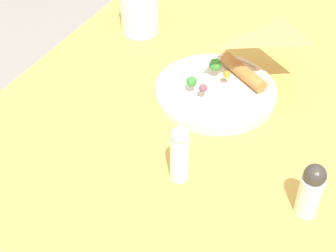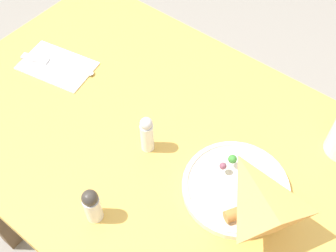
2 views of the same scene
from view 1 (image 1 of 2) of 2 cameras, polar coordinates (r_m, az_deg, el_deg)
dining_table at (r=0.93m, az=1.57°, el=-5.95°), size 1.25×0.68×0.77m
plate_pizza at (r=0.92m, az=5.22°, el=4.15°), size 0.22×0.22×0.05m
milk_glass at (r=1.08m, az=-3.16°, el=12.89°), size 0.08×0.08×0.11m
salt_shaker at (r=0.74m, az=1.31°, el=-3.05°), size 0.03×0.03×0.10m
pepper_shaker at (r=0.73m, az=15.56°, el=-6.83°), size 0.03×0.03×0.09m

